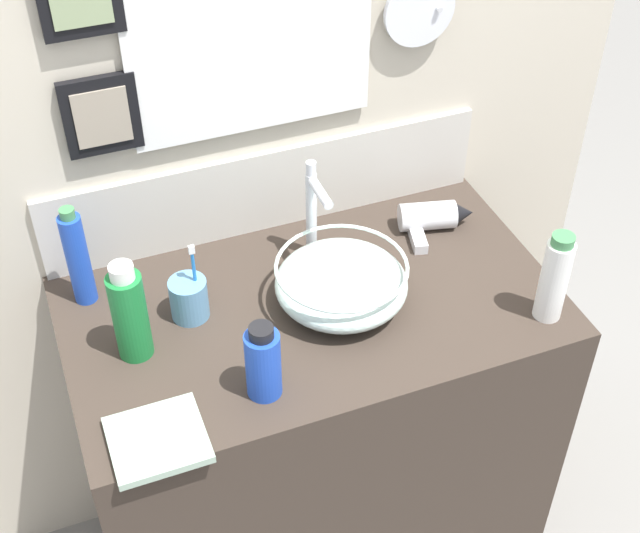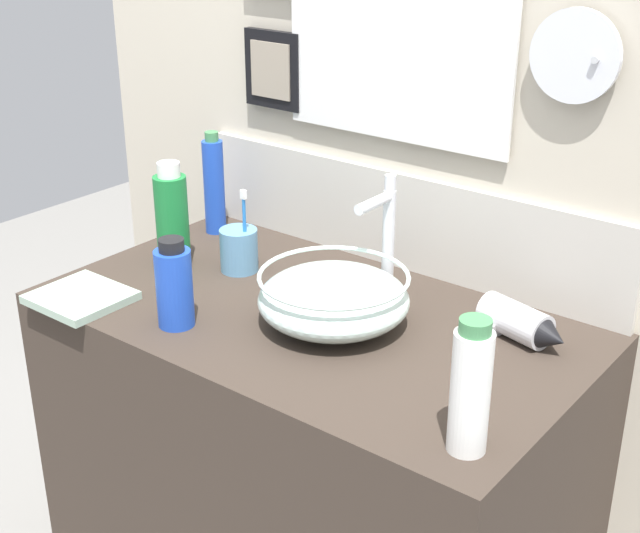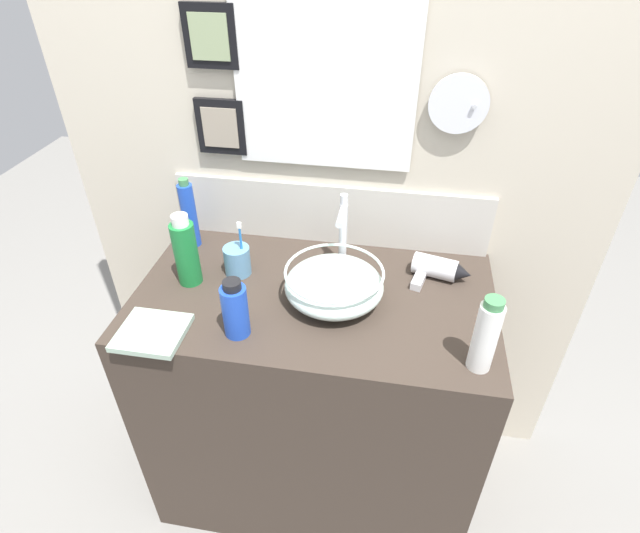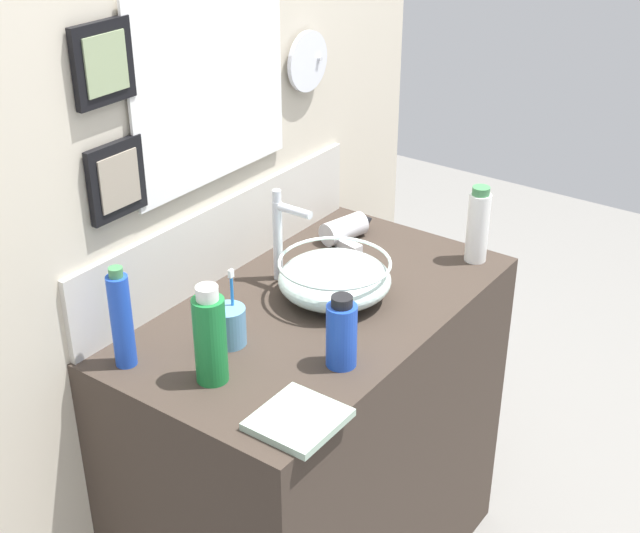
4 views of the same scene
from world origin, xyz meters
TOP-DOWN VIEW (x-y plane):
  - vanity_counter at (0.00, 0.00)m, footprint 1.02×0.58m
  - back_panel at (-0.00, 0.32)m, footprint 1.70×0.10m
  - glass_bowl_sink at (0.06, -0.01)m, footprint 0.27×0.27m
  - faucet at (0.06, 0.15)m, footprint 0.02×0.11m
  - hair_drier at (0.35, 0.14)m, footprint 0.18×0.13m
  - toothbrush_cup at (-0.24, 0.06)m, footprint 0.08×0.08m
  - soap_dispenser at (-0.17, -0.19)m, footprint 0.07×0.07m
  - spray_bottle at (-0.37, 0.00)m, footprint 0.07×0.07m
  - shampoo_bottle at (-0.43, 0.19)m, footprint 0.05×0.05m
  - lotion_bottle at (0.44, -0.20)m, footprint 0.06×0.06m
  - hand_towel at (-0.38, -0.23)m, footprint 0.17×0.16m

SIDE VIEW (x-z plane):
  - vanity_counter at x=0.00m, z-range 0.00..0.89m
  - hand_towel at x=-0.38m, z-range 0.89..0.91m
  - hair_drier at x=0.35m, z-range 0.89..0.95m
  - toothbrush_cup at x=-0.24m, z-range 0.85..1.03m
  - glass_bowl_sink at x=0.06m, z-range 0.89..0.99m
  - soap_dispenser at x=-0.17m, z-range 0.89..1.05m
  - lotion_bottle at x=0.44m, z-range 0.89..1.09m
  - spray_bottle at x=-0.37m, z-range 0.88..1.11m
  - shampoo_bottle at x=-0.43m, z-range 0.88..1.12m
  - faucet at x=0.06m, z-range 0.91..1.15m
  - back_panel at x=0.00m, z-range 0.00..2.55m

